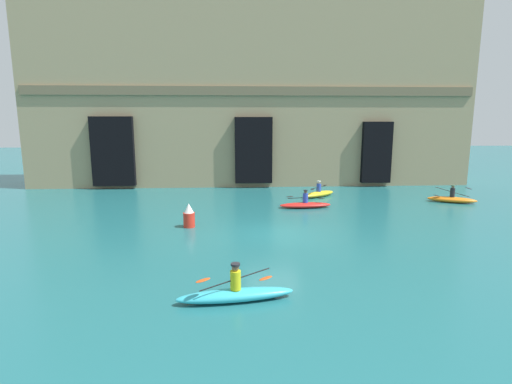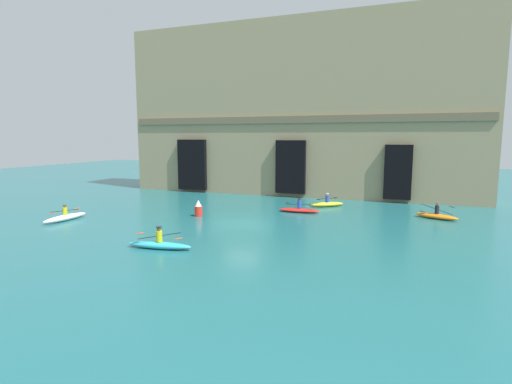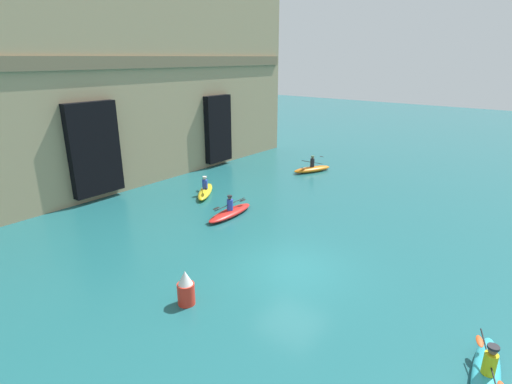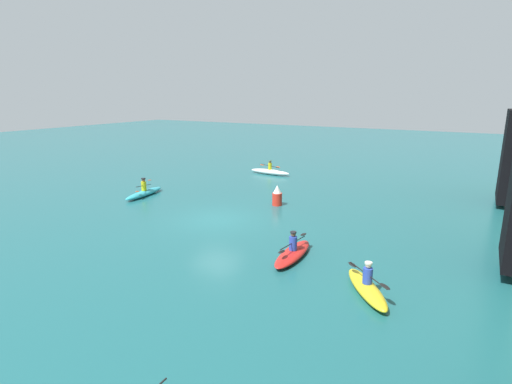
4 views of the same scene
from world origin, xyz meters
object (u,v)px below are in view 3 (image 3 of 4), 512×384
Objects in this scene: kayak_cyan at (486,378)px; kayak_yellow at (205,191)px; kayak_orange at (312,169)px; kayak_red at (230,212)px; marker_buoy at (186,289)px.

kayak_yellow is (5.85, 15.78, 0.01)m from kayak_cyan.
kayak_red is (-9.78, -1.03, -0.02)m from kayak_orange.
marker_buoy is at bearing -82.44° from kayak_cyan.
kayak_red is at bearing -116.76° from kayak_cyan.
marker_buoy is at bearing -173.44° from kayak_yellow.
kayak_cyan is 2.95× the size of marker_buoy.
kayak_orange is 8.57m from kayak_yellow.
marker_buoy is (-6.59, -4.03, 0.35)m from kayak_red.
kayak_red is at bearing 31.42° from marker_buoy.
kayak_orange is at bearing -143.93° from kayak_cyan.
marker_buoy is at bearing -138.69° from kayak_orange.
kayak_red is 1.14× the size of kayak_yellow.
kayak_cyan reaches higher than kayak_orange.
kayak_cyan reaches higher than kayak_red.
kayak_orange is at bearing -177.09° from kayak_red.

